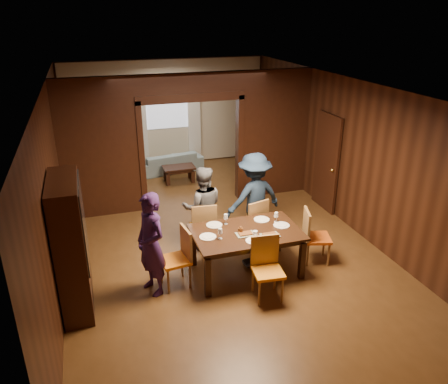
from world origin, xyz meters
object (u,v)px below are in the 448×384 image
object	(u,v)px
chair_right	(317,236)
chair_near	(268,270)
person_navy	(254,197)
chair_far_l	(203,226)
hutch	(71,246)
chair_far_r	(251,222)
dining_table	(246,252)
person_grey	(203,208)
person_purple	(151,245)
sofa	(169,162)
chair_left	(175,258)
coffee_table	(179,174)

from	to	relation	value
chair_right	chair_near	world-z (taller)	same
person_navy	chair_far_l	world-z (taller)	person_navy
chair_right	hutch	xyz separation A→B (m)	(-3.97, -0.02, 0.52)
chair_far_r	dining_table	bearing A→B (deg)	47.06
person_navy	chair_far_r	distance (m)	0.48
chair_far_r	chair_right	bearing A→B (deg)	120.09
person_navy	chair_right	bearing A→B (deg)	113.71
chair_far_l	person_grey	bearing A→B (deg)	-98.51
chair_near	person_purple	bearing A→B (deg)	162.49
chair_far_l	chair_near	size ratio (longest dim) A/B	1.00
person_navy	sofa	bearing A→B (deg)	-89.47
sofa	chair_left	xyz separation A→B (m)	(-0.93, -5.30, 0.22)
sofa	dining_table	size ratio (longest dim) A/B	1.03
person_navy	person_grey	bearing A→B (deg)	-11.44
chair_left	chair_far_r	bearing A→B (deg)	109.15
chair_near	chair_left	bearing A→B (deg)	155.27
sofa	coffee_table	world-z (taller)	sofa
chair_far_l	chair_left	bearing A→B (deg)	59.14
dining_table	hutch	distance (m)	2.76
person_navy	sofa	distance (m)	4.35
person_purple	chair_near	world-z (taller)	person_purple
person_grey	chair_right	size ratio (longest dim) A/B	1.60
chair_far_r	hutch	size ratio (longest dim) A/B	0.48
dining_table	chair_far_r	bearing A→B (deg)	63.57
dining_table	chair_far_r	world-z (taller)	chair_far_r
coffee_table	chair_left	bearing A→B (deg)	-102.95
person_grey	person_navy	bearing A→B (deg)	-172.36
chair_far_r	hutch	distance (m)	3.24
chair_right	chair_near	xyz separation A→B (m)	(-1.22, -0.72, 0.00)
chair_left	chair_right	xyz separation A→B (m)	(2.49, -0.03, 0.00)
coffee_table	chair_far_l	size ratio (longest dim) A/B	0.82
person_purple	chair_far_r	distance (m)	2.16
person_grey	person_navy	world-z (taller)	person_navy
dining_table	chair_far_l	xyz separation A→B (m)	(-0.49, 0.92, 0.10)
dining_table	person_grey	bearing A→B (deg)	113.10
dining_table	person_purple	bearing A→B (deg)	-177.36
person_purple	dining_table	xyz separation A→B (m)	(1.56, 0.07, -0.44)
sofa	chair_far_r	world-z (taller)	chair_far_r
dining_table	chair_left	size ratio (longest dim) A/B	1.80
coffee_table	chair_right	world-z (taller)	chair_right
sofa	hutch	xyz separation A→B (m)	(-2.41, -5.35, 0.74)
person_grey	chair_left	world-z (taller)	person_grey
person_grey	chair_left	xyz separation A→B (m)	(-0.75, -1.09, -0.29)
dining_table	hutch	size ratio (longest dim) A/B	0.87
dining_table	chair_right	distance (m)	1.29
sofa	chair_far_l	xyz separation A→B (m)	(-0.21, -4.36, 0.22)
chair_far_r	chair_near	bearing A→B (deg)	61.43
coffee_table	chair_far_l	distance (m)	3.54
chair_far_l	chair_far_r	distance (m)	0.89
chair_left	hutch	size ratio (longest dim) A/B	0.48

